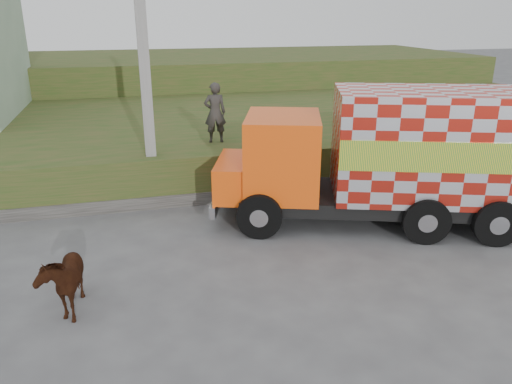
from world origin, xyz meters
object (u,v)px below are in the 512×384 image
object	(u,v)px
utility_pole	(144,67)
pedestrian	(215,113)
cargo_truck	(386,157)
cow	(63,279)

from	to	relation	value
utility_pole	pedestrian	size ratio (longest dim) A/B	4.12
utility_pole	cargo_truck	xyz separation A→B (m)	(6.03, -3.14, -2.19)
cargo_truck	pedestrian	world-z (taller)	cargo_truck
cow	cargo_truck	bearing A→B (deg)	18.55
cargo_truck	pedestrian	distance (m)	5.78
cargo_truck	cow	distance (m)	8.52
cargo_truck	pedestrian	size ratio (longest dim) A/B	4.43
utility_pole	cow	size ratio (longest dim) A/B	4.99
utility_pole	pedestrian	distance (m)	2.91
utility_pole	cargo_truck	world-z (taller)	utility_pole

